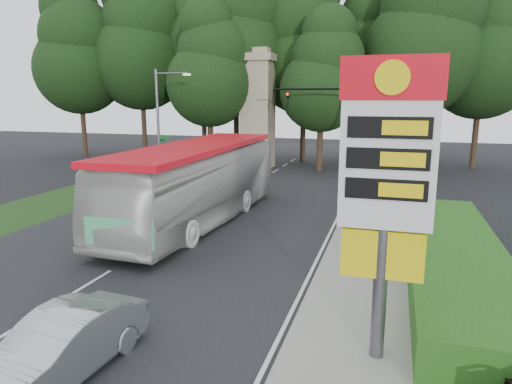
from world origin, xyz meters
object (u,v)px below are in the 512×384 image
(gas_station_pylon, at_px, (387,172))
(sedan_silver, at_px, (60,347))
(monument, at_px, (258,109))
(traffic_signal_mast, at_px, (340,118))
(streetlight_signs, at_px, (161,120))
(transit_bus, at_px, (198,184))

(gas_station_pylon, relative_size, sedan_silver, 1.55)
(monument, bearing_deg, sedan_silver, -81.36)
(traffic_signal_mast, height_order, streetlight_signs, streetlight_signs)
(monument, bearing_deg, streetlight_signs, -121.97)
(gas_station_pylon, relative_size, transit_bus, 0.50)
(gas_station_pylon, height_order, streetlight_signs, streetlight_signs)
(transit_bus, bearing_deg, sedan_silver, -77.00)
(monument, xyz_separation_m, sedan_silver, (4.66, -30.68, -4.38))
(streetlight_signs, bearing_deg, transit_bus, -54.05)
(gas_station_pylon, bearing_deg, sedan_silver, -157.78)
(monument, distance_m, sedan_silver, 31.34)
(transit_bus, bearing_deg, gas_station_pylon, -45.69)
(transit_bus, bearing_deg, monument, 99.86)
(gas_station_pylon, xyz_separation_m, streetlight_signs, (-16.19, 20.01, -0.01))
(monument, xyz_separation_m, transit_bus, (2.33, -18.08, -3.19))
(traffic_signal_mast, distance_m, transit_bus, 13.50)
(streetlight_signs, distance_m, transit_bus, 12.72)
(monument, height_order, sedan_silver, monument)
(transit_bus, distance_m, sedan_silver, 12.86)
(monument, bearing_deg, gas_station_pylon, -68.20)
(streetlight_signs, bearing_deg, monument, 58.03)
(gas_station_pylon, distance_m, monument, 30.17)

